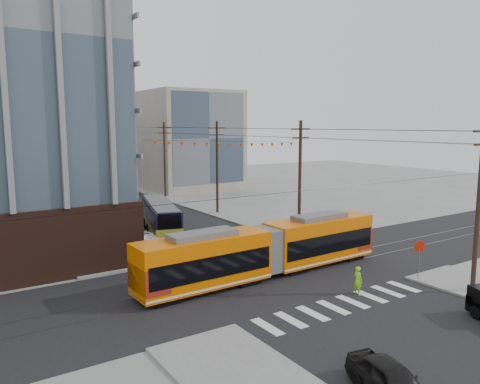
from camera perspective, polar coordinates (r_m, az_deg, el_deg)
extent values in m
plane|color=slate|center=(31.21, 8.42, -11.72)|extent=(160.00, 160.00, 0.00)
cube|color=gray|center=(78.41, -6.29, 6.27)|extent=(14.00, 14.00, 16.00)
cube|color=#8C99A5|center=(97.43, -10.63, 5.97)|extent=(16.00, 16.00, 14.00)
cylinder|color=black|center=(32.70, 27.07, -1.66)|extent=(0.30, 0.30, 11.00)
cylinder|color=black|center=(82.88, -13.44, 4.47)|extent=(0.30, 0.30, 11.00)
imported|color=black|center=(20.54, 17.93, -20.96)|extent=(2.38, 4.44, 1.43)
imported|color=#ADADAD|center=(41.50, -12.30, -5.74)|extent=(2.40, 4.59, 1.44)
imported|color=silver|center=(42.85, -13.39, -5.26)|extent=(2.80, 5.54, 1.54)
imported|color=slate|center=(47.89, -15.15, -4.08)|extent=(2.82, 4.86, 1.27)
imported|color=#8BE318|center=(30.71, 14.17, -10.43)|extent=(0.50, 0.70, 1.82)
cube|color=gray|center=(45.46, 5.71, -4.84)|extent=(0.85, 3.58, 0.71)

